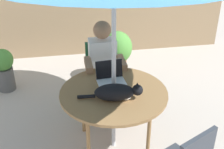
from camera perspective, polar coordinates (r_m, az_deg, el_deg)
The scene contains 9 objects.
ground_plane at distance 3.63m, azimuth 0.28°, elevation -12.91°, with size 14.00×14.00×0.00m, color #ADA399.
fence_back at distance 5.49m, azimuth -4.54°, elevation 11.88°, with size 4.99×0.08×1.63m, color #937756.
patio_table at distance 3.22m, azimuth 0.31°, elevation -4.00°, with size 1.13×1.13×0.72m.
chair_occupied at distance 4.05m, azimuth -1.91°, elevation 0.85°, with size 0.40×0.40×0.88m.
person_seated at distance 3.84m, azimuth -1.61°, elevation 2.01°, with size 0.48×0.48×1.22m.
laptop at distance 3.37m, azimuth -0.36°, elevation -0.16°, with size 0.32×0.28×0.21m.
cat at distance 3.03m, azimuth 0.94°, elevation -3.35°, with size 0.65×0.24×0.17m.
potted_plant_near_fence at distance 4.62m, azimuth 0.93°, elevation 4.04°, with size 0.45×0.45×0.81m.
potted_plant_by_chair at distance 4.71m, azimuth -19.47°, elevation 1.15°, with size 0.31×0.31×0.65m.
Camera 1 is at (-0.48, -2.66, 2.42)m, focal length 49.18 mm.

